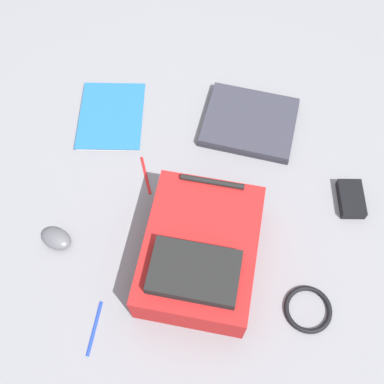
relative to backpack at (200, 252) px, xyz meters
The scene contains 9 objects.
ground_plane 0.19m from the backpack, 95.76° to the left, with size 3.41×3.41×0.00m, color slate.
backpack is the anchor object (origin of this frame).
laptop 0.52m from the backpack, 73.78° to the left, with size 0.35×0.31×0.03m.
book_manual 0.60m from the backpack, 123.00° to the left, with size 0.22×0.29×0.01m.
computer_mouse 0.43m from the backpack, behind, with size 0.06×0.10×0.04m, color #4C4C51.
cable_coil 0.34m from the backpack, 22.17° to the right, with size 0.13×0.13×0.01m, color black.
power_brick 0.51m from the backpack, 25.98° to the left, with size 0.07×0.12×0.03m, color black.
pen_black 0.34m from the backpack, 123.64° to the left, with size 0.01×0.01×0.14m, color red.
pen_blue 0.35m from the backpack, 143.15° to the right, with size 0.01×0.01×0.15m, color #1933B2.
Camera 1 is at (0.02, -0.63, 1.31)m, focal length 44.07 mm.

